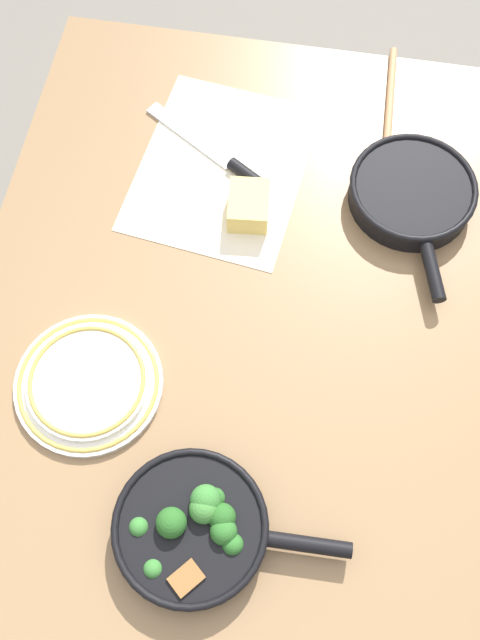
% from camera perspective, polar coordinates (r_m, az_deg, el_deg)
% --- Properties ---
extents(ground_plane, '(14.00, 14.00, 0.00)m').
position_cam_1_polar(ground_plane, '(1.94, 0.00, -9.27)').
color(ground_plane, slate).
extents(dining_table_red, '(1.29, 0.95, 0.76)m').
position_cam_1_polar(dining_table_red, '(1.29, 0.00, -1.74)').
color(dining_table_red, olive).
rests_on(dining_table_red, ground_plane).
extents(skillet_broccoli, '(0.23, 0.36, 0.08)m').
position_cam_1_polar(skillet_broccoli, '(1.10, -3.70, -16.21)').
color(skillet_broccoli, black).
rests_on(skillet_broccoli, dining_table_red).
extents(skillet_eggs, '(0.33, 0.23, 0.05)m').
position_cam_1_polar(skillet_eggs, '(1.36, 13.60, 9.83)').
color(skillet_eggs, black).
rests_on(skillet_eggs, dining_table_red).
extents(wooden_spoon, '(0.38, 0.04, 0.02)m').
position_cam_1_polar(wooden_spoon, '(1.43, 11.69, 13.74)').
color(wooden_spoon, tan).
rests_on(wooden_spoon, dining_table_red).
extents(parchment_sheet, '(0.42, 0.35, 0.00)m').
position_cam_1_polar(parchment_sheet, '(1.38, -1.43, 12.09)').
color(parchment_sheet, silver).
rests_on(parchment_sheet, dining_table_red).
extents(grater_knife, '(0.18, 0.26, 0.02)m').
position_cam_1_polar(grater_knife, '(1.38, -1.35, 12.81)').
color(grater_knife, silver).
rests_on(grater_knife, dining_table_red).
extents(cheese_block, '(0.10, 0.08, 0.05)m').
position_cam_1_polar(cheese_block, '(1.30, 0.70, 9.11)').
color(cheese_block, '#EACC66').
rests_on(cheese_block, dining_table_red).
extents(dinner_plate_stack, '(0.25, 0.25, 0.03)m').
position_cam_1_polar(dinner_plate_stack, '(1.20, -12.06, -4.91)').
color(dinner_plate_stack, white).
rests_on(dinner_plate_stack, dining_table_red).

